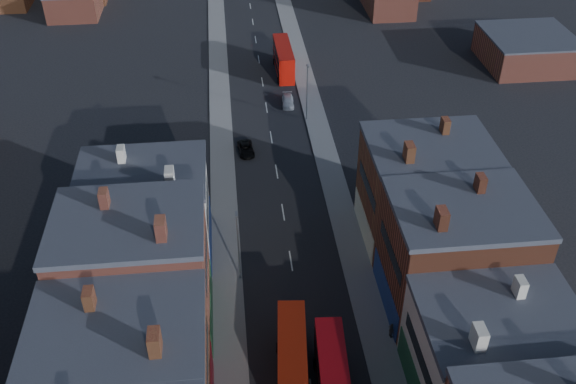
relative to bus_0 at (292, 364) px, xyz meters
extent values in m
cube|color=gray|center=(-5.00, 32.67, -2.30)|extent=(3.00, 200.00, 0.12)
cube|color=gray|center=(8.00, 32.67, -2.30)|extent=(3.00, 200.00, 0.12)
cylinder|color=slate|center=(-3.70, 12.67, 1.64)|extent=(0.16, 0.16, 8.00)
cube|color=slate|center=(-3.70, 12.67, 5.64)|extent=(0.25, 0.70, 0.25)
cylinder|color=slate|center=(6.70, 42.67, 1.64)|extent=(0.16, 0.16, 8.00)
cube|color=slate|center=(6.70, 42.67, 5.64)|extent=(0.25, 0.70, 0.25)
cube|color=#A01D09|center=(0.00, 0.00, -0.01)|extent=(3.21, 10.28, 4.04)
cube|color=black|center=(0.00, 0.00, -0.79)|extent=(3.20, 9.48, 0.83)
cube|color=black|center=(0.00, 0.00, 0.95)|extent=(3.20, 9.48, 0.83)
cylinder|color=black|center=(-0.85, 3.33, -1.90)|extent=(0.36, 0.94, 0.92)
cylinder|color=black|center=(1.44, 3.12, -1.90)|extent=(0.36, 0.94, 0.92)
cube|color=#AA0911|center=(3.00, -1.97, -0.07)|extent=(2.89, 9.97, 3.94)
cube|color=black|center=(3.00, -1.97, 0.87)|extent=(2.90, 9.19, 0.81)
cylinder|color=black|center=(2.09, 1.24, -1.91)|extent=(0.33, 0.91, 0.89)
cylinder|color=black|center=(4.33, 1.09, -1.91)|extent=(0.33, 0.91, 0.89)
cube|color=#A60F07|center=(5.00, 57.39, 0.00)|extent=(2.42, 10.20, 4.07)
cube|color=black|center=(5.00, 57.39, -0.78)|extent=(2.47, 9.38, 0.83)
cube|color=black|center=(5.00, 57.39, 0.97)|extent=(2.47, 9.38, 0.83)
cylinder|color=black|center=(3.88, 54.12, -1.89)|extent=(0.29, 0.93, 0.92)
cylinder|color=black|center=(6.19, 54.14, -1.89)|extent=(0.29, 0.93, 0.92)
cylinder|color=black|center=(3.81, 60.63, -1.89)|extent=(0.29, 0.93, 0.92)
cylinder|color=black|center=(6.12, 60.65, -1.89)|extent=(0.29, 0.93, 0.92)
imported|color=black|center=(-1.96, 35.30, -1.80)|extent=(2.20, 4.17, 1.12)
imported|color=silver|center=(4.60, 47.19, -1.78)|extent=(1.85, 4.06, 1.15)
imported|color=#534F47|center=(9.20, 3.83, -1.44)|extent=(0.60, 0.99, 1.58)
camera|label=1|loc=(-3.80, -33.05, 41.77)|focal=40.00mm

